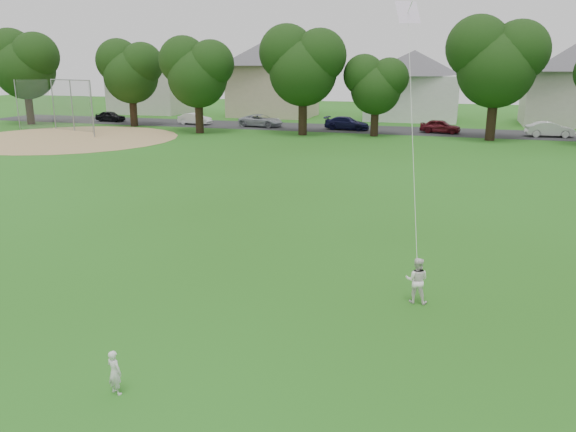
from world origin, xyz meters
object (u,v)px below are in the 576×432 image
(older_boy, at_px, (417,280))
(kite, at_px, (412,133))
(toddler, at_px, (115,372))
(baseball_backstop, at_px, (67,106))

(older_boy, bearing_deg, kite, -74.31)
(older_boy, height_order, kite, kite)
(toddler, xyz_separation_m, kite, (4.67, 7.92, 3.80))
(older_boy, xyz_separation_m, kite, (-0.49, 1.85, 3.64))
(older_boy, bearing_deg, baseball_backstop, -40.26)
(toddler, height_order, kite, kite)
(older_boy, relative_size, kite, 0.16)
(kite, distance_m, baseball_backstop, 43.34)
(older_boy, distance_m, kite, 4.11)
(toddler, height_order, baseball_backstop, baseball_backstop)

